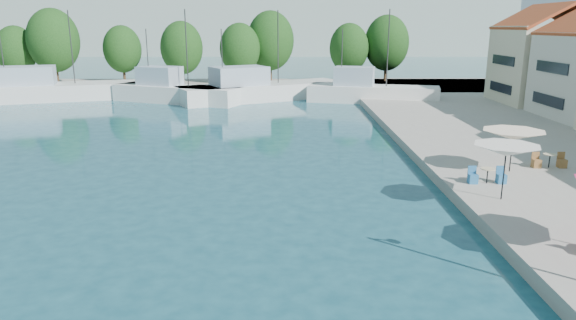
{
  "coord_description": "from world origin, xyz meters",
  "views": [
    {
      "loc": [
        -1.86,
        -0.54,
        8.11
      ],
      "look_at": [
        -1.77,
        26.0,
        1.15
      ],
      "focal_mm": 32.0,
      "sensor_mm": 36.0,
      "label": 1
    }
  ],
  "objects_px": {
    "trawler_02": "(174,92)",
    "trawler_04": "(370,92)",
    "trawler_03": "(259,90)",
    "umbrella_white": "(506,150)",
    "umbrella_cream": "(513,135)",
    "trawler_01": "(52,91)"
  },
  "relations": [
    {
      "from": "trawler_03",
      "to": "umbrella_white",
      "type": "bearing_deg",
      "value": -98.69
    },
    {
      "from": "trawler_03",
      "to": "trawler_04",
      "type": "height_order",
      "value": "same"
    },
    {
      "from": "trawler_02",
      "to": "umbrella_cream",
      "type": "relative_size",
      "value": 4.62
    },
    {
      "from": "trawler_01",
      "to": "trawler_02",
      "type": "relative_size",
      "value": 1.38
    },
    {
      "from": "trawler_01",
      "to": "umbrella_white",
      "type": "height_order",
      "value": "trawler_01"
    },
    {
      "from": "trawler_03",
      "to": "umbrella_white",
      "type": "xyz_separation_m",
      "value": [
        12.66,
        -36.07,
        1.78
      ]
    },
    {
      "from": "trawler_03",
      "to": "trawler_02",
      "type": "bearing_deg",
      "value": 162.01
    },
    {
      "from": "trawler_02",
      "to": "umbrella_cream",
      "type": "xyz_separation_m",
      "value": [
        24.12,
        -29.92,
        1.51
      ]
    },
    {
      "from": "trawler_04",
      "to": "umbrella_cream",
      "type": "relative_size",
      "value": 4.47
    },
    {
      "from": "trawler_04",
      "to": "umbrella_white",
      "type": "xyz_separation_m",
      "value": [
        0.52,
        -34.2,
        1.78
      ]
    },
    {
      "from": "trawler_04",
      "to": "umbrella_cream",
      "type": "bearing_deg",
      "value": -70.85
    },
    {
      "from": "trawler_02",
      "to": "umbrella_white",
      "type": "distance_m",
      "value": 40.82
    },
    {
      "from": "trawler_02",
      "to": "umbrella_white",
      "type": "relative_size",
      "value": 5.19
    },
    {
      "from": "trawler_02",
      "to": "trawler_04",
      "type": "distance_m",
      "value": 21.33
    },
    {
      "from": "umbrella_cream",
      "to": "trawler_03",
      "type": "bearing_deg",
      "value": 115.34
    },
    {
      "from": "trawler_01",
      "to": "trawler_02",
      "type": "height_order",
      "value": "same"
    },
    {
      "from": "trawler_03",
      "to": "umbrella_white",
      "type": "relative_size",
      "value": 6.73
    },
    {
      "from": "trawler_03",
      "to": "trawler_01",
      "type": "bearing_deg",
      "value": 152.01
    },
    {
      "from": "trawler_01",
      "to": "trawler_04",
      "type": "relative_size",
      "value": 1.42
    },
    {
      "from": "trawler_03",
      "to": "trawler_04",
      "type": "relative_size",
      "value": 1.34
    },
    {
      "from": "trawler_02",
      "to": "umbrella_white",
      "type": "height_order",
      "value": "trawler_02"
    },
    {
      "from": "trawler_02",
      "to": "trawler_04",
      "type": "height_order",
      "value": "same"
    }
  ]
}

